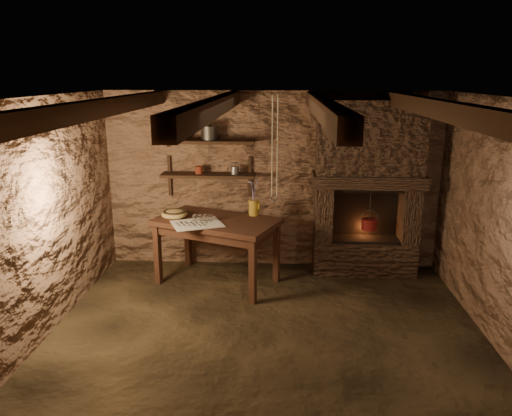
# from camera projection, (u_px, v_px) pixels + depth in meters

# --- Properties ---
(floor) EXTENTS (4.50, 4.50, 0.00)m
(floor) POSITION_uv_depth(u_px,v_px,m) (266.00, 334.00, 5.17)
(floor) COLOR black
(floor) RESTS_ON ground
(back_wall) EXTENTS (4.50, 0.04, 2.40)m
(back_wall) POSITION_uv_depth(u_px,v_px,m) (272.00, 181.00, 6.78)
(back_wall) COLOR brown
(back_wall) RESTS_ON floor
(front_wall) EXTENTS (4.50, 0.04, 2.40)m
(front_wall) POSITION_uv_depth(u_px,v_px,m) (256.00, 321.00, 2.93)
(front_wall) COLOR brown
(front_wall) RESTS_ON floor
(left_wall) EXTENTS (0.04, 4.00, 2.40)m
(left_wall) POSITION_uv_depth(u_px,v_px,m) (42.00, 220.00, 4.97)
(left_wall) COLOR brown
(left_wall) RESTS_ON floor
(right_wall) EXTENTS (0.04, 4.00, 2.40)m
(right_wall) POSITION_uv_depth(u_px,v_px,m) (504.00, 227.00, 4.74)
(right_wall) COLOR brown
(right_wall) RESTS_ON floor
(ceiling) EXTENTS (4.50, 4.00, 0.04)m
(ceiling) POSITION_uv_depth(u_px,v_px,m) (268.00, 97.00, 4.54)
(ceiling) COLOR black
(ceiling) RESTS_ON back_wall
(beam_far_left) EXTENTS (0.14, 3.95, 0.16)m
(beam_far_left) POSITION_uv_depth(u_px,v_px,m) (107.00, 107.00, 4.65)
(beam_far_left) COLOR black
(beam_far_left) RESTS_ON ceiling
(beam_mid_left) EXTENTS (0.14, 3.95, 0.16)m
(beam_mid_left) POSITION_uv_depth(u_px,v_px,m) (214.00, 107.00, 4.59)
(beam_mid_left) COLOR black
(beam_mid_left) RESTS_ON ceiling
(beam_mid_right) EXTENTS (0.14, 3.95, 0.16)m
(beam_mid_right) POSITION_uv_depth(u_px,v_px,m) (323.00, 107.00, 4.54)
(beam_mid_right) COLOR black
(beam_mid_right) RESTS_ON ceiling
(beam_far_right) EXTENTS (0.14, 3.95, 0.16)m
(beam_far_right) POSITION_uv_depth(u_px,v_px,m) (434.00, 108.00, 4.49)
(beam_far_right) COLOR black
(beam_far_right) RESTS_ON ceiling
(shelf_lower) EXTENTS (1.25, 0.30, 0.04)m
(shelf_lower) POSITION_uv_depth(u_px,v_px,m) (208.00, 175.00, 6.65)
(shelf_lower) COLOR black
(shelf_lower) RESTS_ON back_wall
(shelf_upper) EXTENTS (1.25, 0.30, 0.04)m
(shelf_upper) POSITION_uv_depth(u_px,v_px,m) (207.00, 141.00, 6.53)
(shelf_upper) COLOR black
(shelf_upper) RESTS_ON back_wall
(hearth) EXTENTS (1.43, 0.51, 2.30)m
(hearth) POSITION_uv_depth(u_px,v_px,m) (368.00, 184.00, 6.49)
(hearth) COLOR #332219
(hearth) RESTS_ON floor
(work_table) EXTENTS (1.70, 1.35, 0.85)m
(work_table) POSITION_uv_depth(u_px,v_px,m) (217.00, 249.00, 6.33)
(work_table) COLOR black
(work_table) RESTS_ON floor
(linen_cloth) EXTENTS (0.72, 0.66, 0.01)m
(linen_cloth) POSITION_uv_depth(u_px,v_px,m) (197.00, 224.00, 6.03)
(linen_cloth) COLOR silver
(linen_cloth) RESTS_ON work_table
(pewter_cutlery_row) EXTENTS (0.52, 0.37, 0.01)m
(pewter_cutlery_row) POSITION_uv_depth(u_px,v_px,m) (197.00, 223.00, 6.01)
(pewter_cutlery_row) COLOR gray
(pewter_cutlery_row) RESTS_ON linen_cloth
(drinking_glasses) EXTENTS (0.19, 0.06, 0.07)m
(drinking_glasses) POSITION_uv_depth(u_px,v_px,m) (200.00, 218.00, 6.12)
(drinking_glasses) COLOR silver
(drinking_glasses) RESTS_ON linen_cloth
(stoneware_jug) EXTENTS (0.15, 0.15, 0.46)m
(stoneware_jug) POSITION_uv_depth(u_px,v_px,m) (254.00, 200.00, 6.36)
(stoneware_jug) COLOR #A47E1F
(stoneware_jug) RESTS_ON work_table
(wooden_bowl) EXTENTS (0.43, 0.43, 0.12)m
(wooden_bowl) POSITION_uv_depth(u_px,v_px,m) (175.00, 214.00, 6.31)
(wooden_bowl) COLOR #A88949
(wooden_bowl) RESTS_ON work_table
(iron_stockpot) EXTENTS (0.25, 0.25, 0.16)m
(iron_stockpot) POSITION_uv_depth(u_px,v_px,m) (210.00, 134.00, 6.50)
(iron_stockpot) COLOR #32302D
(iron_stockpot) RESTS_ON shelf_upper
(tin_pan) EXTENTS (0.29, 0.18, 0.26)m
(tin_pan) POSITION_uv_depth(u_px,v_px,m) (184.00, 129.00, 6.61)
(tin_pan) COLOR gray
(tin_pan) RESTS_ON shelf_upper
(small_kettle) EXTENTS (0.15, 0.12, 0.16)m
(small_kettle) POSITION_uv_depth(u_px,v_px,m) (235.00, 170.00, 6.61)
(small_kettle) COLOR gray
(small_kettle) RESTS_ON shelf_lower
(rusty_tin) EXTENTS (0.11, 0.11, 0.10)m
(rusty_tin) POSITION_uv_depth(u_px,v_px,m) (199.00, 170.00, 6.64)
(rusty_tin) COLOR maroon
(rusty_tin) RESTS_ON shelf_lower
(red_pot) EXTENTS (0.25, 0.25, 0.54)m
(red_pot) POSITION_uv_depth(u_px,v_px,m) (369.00, 223.00, 6.57)
(red_pot) COLOR maroon
(red_pot) RESTS_ON hearth
(hanging_ropes) EXTENTS (0.08, 0.08, 1.20)m
(hanging_ropes) POSITION_uv_depth(u_px,v_px,m) (275.00, 147.00, 5.71)
(hanging_ropes) COLOR tan
(hanging_ropes) RESTS_ON ceiling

